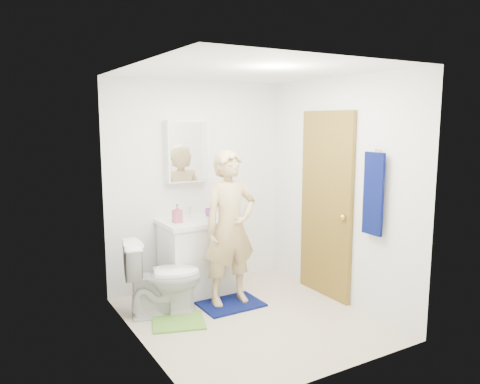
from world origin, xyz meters
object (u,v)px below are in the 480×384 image
Objects in this scene: medicine_cabinet at (187,151)px; man at (230,228)px; soap_dispenser at (177,213)px; toilet at (163,277)px; vanity_cabinet at (197,258)px; towel at (373,194)px; toothbrush_cup at (210,213)px.

medicine_cabinet reaches higher than man.
medicine_cabinet is at bearing 46.29° from soap_dispenser.
soap_dispenser is at bearing 132.54° from man.
medicine_cabinet is 1.46m from toilet.
towel is at bearing -51.53° from vanity_cabinet.
towel is at bearing -43.33° from man.
vanity_cabinet is at bearing -90.00° from medicine_cabinet.
vanity_cabinet is 1.00× the size of towel.
man is (0.16, -0.48, 0.44)m from vanity_cabinet.
soap_dispenser is (0.31, 0.34, 0.56)m from toilet.
man is (-0.04, -0.56, -0.06)m from toothbrush_cup.
man is at bearing -48.62° from soap_dispenser.
medicine_cabinet is 2.11m from towel.
medicine_cabinet is 0.75m from toothbrush_cup.
medicine_cabinet is 0.87× the size of towel.
toilet is 0.73m from soap_dispenser.
soap_dispenser is (-1.42, 1.46, -0.30)m from towel.
toothbrush_cup is at bearing 122.00° from towel.
toothbrush_cup is at bearing -36.20° from medicine_cabinet.
toothbrush_cup is (0.76, 0.44, 0.51)m from toilet.
soap_dispenser is 1.73× the size of toothbrush_cup.
man is (0.71, -0.11, 0.45)m from toilet.
toothbrush_cup is at bearing 86.61° from man.
vanity_cabinet is 1.22m from medicine_cabinet.
man reaches higher than soap_dispenser.
toothbrush_cup is at bearing 19.92° from vanity_cabinet.
towel is 3.99× the size of soap_dispenser.
soap_dispenser is 0.46m from toothbrush_cup.
vanity_cabinet is at bearing 128.47° from towel.
toothbrush_cup reaches higher than toilet.
toothbrush_cup is (0.21, -0.15, -0.70)m from medicine_cabinet.
soap_dispenser is at bearing -167.17° from toothbrush_cup.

